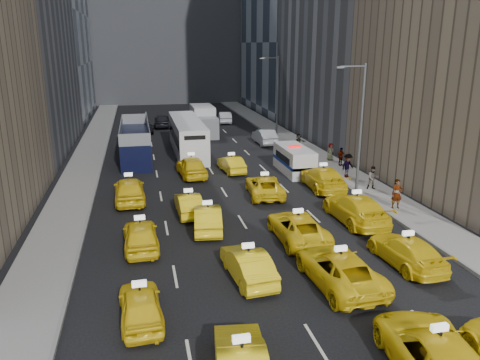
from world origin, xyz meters
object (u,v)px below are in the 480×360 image
at_px(nypd_van, 294,160).
at_px(pedestrian_0, 397,194).
at_px(city_bus, 187,136).
at_px(taxi_2, 436,355).
at_px(double_decker, 135,141).
at_px(box_truck, 204,121).

xyz_separation_m(nypd_van, pedestrian_0, (3.40, -10.14, 0.07)).
relative_size(nypd_van, city_bus, 0.44).
bearing_deg(taxi_2, nypd_van, -90.76).
xyz_separation_m(double_decker, pedestrian_0, (16.11, -18.12, -0.52)).
bearing_deg(pedestrian_0, taxi_2, -107.47).
bearing_deg(pedestrian_0, city_bus, 128.30).
relative_size(double_decker, pedestrian_0, 6.01).
bearing_deg(double_decker, nypd_van, -25.39).
height_order(nypd_van, double_decker, double_decker).
xyz_separation_m(nypd_van, city_bus, (-7.78, 9.34, 0.56)).
relative_size(double_decker, city_bus, 0.91).
distance_m(nypd_van, pedestrian_0, 10.69).
bearing_deg(taxi_2, box_truck, -80.68).
bearing_deg(pedestrian_0, nypd_van, 116.98).
distance_m(box_truck, pedestrian_0, 29.65).
relative_size(nypd_van, box_truck, 0.75).
height_order(city_bus, pedestrian_0, city_bus).
xyz_separation_m(city_bus, box_truck, (2.88, 8.98, 0.02)).
xyz_separation_m(box_truck, pedestrian_0, (8.30, -28.46, -0.50)).
height_order(nypd_van, box_truck, box_truck).
xyz_separation_m(taxi_2, double_decker, (-9.13, 32.49, 0.85)).
bearing_deg(nypd_van, pedestrian_0, -63.77).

